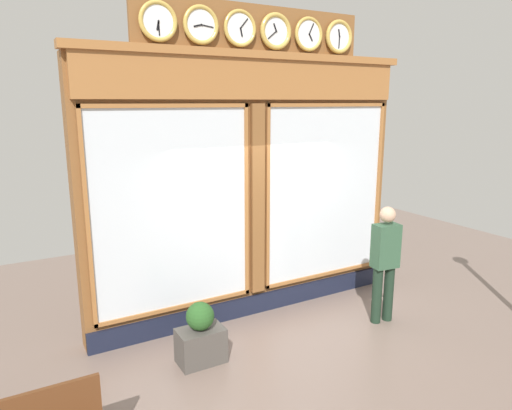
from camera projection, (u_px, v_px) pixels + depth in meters
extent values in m
cube|color=brown|center=(251.00, 191.00, 6.71)|extent=(4.88, 0.30, 3.65)
cube|color=#191E33|center=(257.00, 303.00, 6.94)|extent=(4.88, 0.08, 0.28)
cube|color=#A56936|center=(257.00, 79.00, 6.21)|extent=(4.78, 0.08, 0.53)
cube|color=#A56936|center=(257.00, 55.00, 6.16)|extent=(4.97, 0.20, 0.10)
cube|color=silver|center=(326.00, 193.00, 7.20)|extent=(2.09, 0.02, 2.62)
cube|color=#A56936|center=(330.00, 105.00, 6.89)|extent=(2.19, 0.04, 0.05)
cube|color=#A56936|center=(324.00, 274.00, 7.48)|extent=(2.19, 0.04, 0.05)
cube|color=#A56936|center=(378.00, 187.00, 7.70)|extent=(0.05, 0.04, 2.72)
cube|color=#A56936|center=(268.00, 200.00, 6.67)|extent=(0.05, 0.04, 2.72)
cube|color=silver|center=(173.00, 211.00, 6.00)|extent=(2.09, 0.02, 2.62)
cube|color=#A56936|center=(170.00, 106.00, 5.69)|extent=(2.19, 0.04, 0.05)
cube|color=#A56936|center=(178.00, 307.00, 6.27)|extent=(2.19, 0.04, 0.05)
cube|color=#A56936|center=(87.00, 222.00, 5.46)|extent=(0.05, 0.04, 2.72)
cube|color=#A56936|center=(246.00, 203.00, 6.50)|extent=(0.05, 0.04, 2.72)
cube|color=brown|center=(257.00, 201.00, 6.59)|extent=(0.20, 0.10, 2.72)
cube|color=brown|center=(255.00, 31.00, 6.13)|extent=(3.36, 0.06, 0.66)
cylinder|color=white|center=(339.00, 37.00, 6.71)|extent=(0.38, 0.02, 0.38)
torus|color=gold|center=(339.00, 37.00, 6.71)|extent=(0.47, 0.06, 0.47)
cube|color=black|center=(339.00, 33.00, 6.68)|extent=(0.04, 0.01, 0.11)
cube|color=black|center=(339.00, 43.00, 6.72)|extent=(0.02, 0.01, 0.16)
sphere|color=black|center=(340.00, 37.00, 6.70)|extent=(0.02, 0.02, 0.02)
cylinder|color=white|center=(309.00, 34.00, 6.45)|extent=(0.38, 0.02, 0.38)
torus|color=gold|center=(309.00, 34.00, 6.45)|extent=(0.46, 0.05, 0.46)
cube|color=black|center=(311.00, 38.00, 6.46)|extent=(0.07, 0.01, 0.10)
cube|color=black|center=(311.00, 29.00, 6.44)|extent=(0.08, 0.01, 0.15)
sphere|color=black|center=(309.00, 34.00, 6.44)|extent=(0.02, 0.02, 0.02)
cylinder|color=white|center=(276.00, 31.00, 6.19)|extent=(0.38, 0.02, 0.38)
torus|color=gold|center=(276.00, 31.00, 6.19)|extent=(0.48, 0.07, 0.48)
cube|color=black|center=(275.00, 27.00, 6.16)|extent=(0.06, 0.01, 0.10)
cube|color=black|center=(272.00, 35.00, 6.16)|extent=(0.13, 0.01, 0.11)
sphere|color=black|center=(276.00, 31.00, 6.17)|extent=(0.02, 0.02, 0.02)
cylinder|color=white|center=(240.00, 28.00, 5.93)|extent=(0.38, 0.02, 0.38)
torus|color=gold|center=(240.00, 28.00, 5.92)|extent=(0.46, 0.05, 0.46)
cube|color=black|center=(241.00, 32.00, 5.93)|extent=(0.04, 0.01, 0.11)
cube|color=black|center=(244.00, 23.00, 5.93)|extent=(0.11, 0.01, 0.13)
sphere|color=black|center=(241.00, 28.00, 5.91)|extent=(0.02, 0.02, 0.02)
cylinder|color=white|center=(201.00, 25.00, 5.67)|extent=(0.38, 0.02, 0.38)
torus|color=gold|center=(201.00, 25.00, 5.66)|extent=(0.47, 0.05, 0.47)
cube|color=black|center=(198.00, 26.00, 5.63)|extent=(0.11, 0.01, 0.04)
cube|color=black|center=(207.00, 26.00, 5.70)|extent=(0.16, 0.01, 0.03)
sphere|color=black|center=(202.00, 25.00, 5.65)|extent=(0.02, 0.02, 0.02)
cylinder|color=white|center=(158.00, 21.00, 5.41)|extent=(0.38, 0.02, 0.38)
torus|color=gold|center=(158.00, 21.00, 5.40)|extent=(0.47, 0.05, 0.47)
cube|color=black|center=(158.00, 26.00, 5.40)|extent=(0.04, 0.01, 0.11)
cube|color=black|center=(159.00, 28.00, 5.41)|extent=(0.02, 0.01, 0.16)
sphere|color=black|center=(159.00, 21.00, 5.39)|extent=(0.02, 0.02, 0.02)
cylinder|color=#1C2F21|center=(377.00, 295.00, 6.57)|extent=(0.14, 0.14, 0.82)
cylinder|color=#1C2F21|center=(388.00, 293.00, 6.64)|extent=(0.14, 0.14, 0.82)
cube|color=#33563D|center=(386.00, 246.00, 6.45)|extent=(0.39, 0.27, 0.62)
sphere|color=tan|center=(388.00, 215.00, 6.35)|extent=(0.22, 0.22, 0.22)
cube|color=#4C4742|center=(201.00, 345.00, 5.59)|extent=(0.56, 0.36, 0.43)
sphere|color=#285623|center=(200.00, 316.00, 5.51)|extent=(0.34, 0.34, 0.34)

